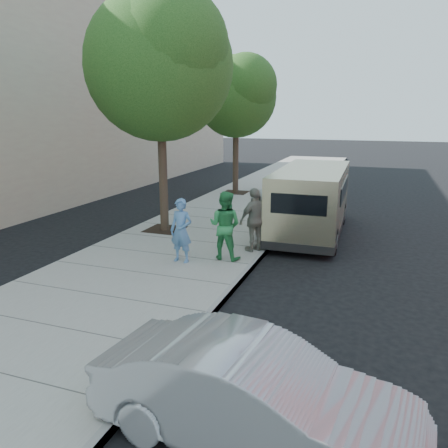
{
  "coord_description": "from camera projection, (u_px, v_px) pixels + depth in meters",
  "views": [
    {
      "loc": [
        4.41,
        -10.35,
        3.96
      ],
      "look_at": [
        0.6,
        0.25,
        1.1
      ],
      "focal_mm": 35.0,
      "sensor_mm": 36.0,
      "label": 1
    }
  ],
  "objects": [
    {
      "name": "ground",
      "position": [
        200.0,
        263.0,
        11.86
      ],
      "size": [
        120.0,
        120.0,
        0.0
      ],
      "primitive_type": "plane",
      "color": "black",
      "rests_on": "ground"
    },
    {
      "name": "sidewalk",
      "position": [
        167.0,
        257.0,
        12.17
      ],
      "size": [
        5.0,
        60.0,
        0.15
      ],
      "primitive_type": "cube",
      "color": "gray",
      "rests_on": "ground"
    },
    {
      "name": "curb_face",
      "position": [
        251.0,
        267.0,
        11.37
      ],
      "size": [
        0.12,
        60.0,
        0.16
      ],
      "primitive_type": "cube",
      "color": "gray",
      "rests_on": "ground"
    },
    {
      "name": "tree_near",
      "position": [
        160.0,
        60.0,
        13.43
      ],
      "size": [
        4.62,
        4.6,
        7.53
      ],
      "color": "black",
      "rests_on": "sidewalk"
    },
    {
      "name": "tree_far",
      "position": [
        237.0,
        93.0,
        20.52
      ],
      "size": [
        3.92,
        3.8,
        6.49
      ],
      "color": "black",
      "rests_on": "sidewalk"
    },
    {
      "name": "parking_meter",
      "position": [
        261.0,
        211.0,
        12.6
      ],
      "size": [
        0.32,
        0.13,
        1.5
      ],
      "rotation": [
        0.0,
        0.0,
        0.09
      ],
      "color": "gray",
      "rests_on": "sidewalk"
    },
    {
      "name": "van",
      "position": [
        312.0,
        200.0,
        14.49
      ],
      "size": [
        2.16,
        6.08,
        2.23
      ],
      "rotation": [
        0.0,
        0.0,
        0.02
      ],
      "color": "#C0B48A",
      "rests_on": "ground"
    },
    {
      "name": "sedan",
      "position": [
        253.0,
        397.0,
        5.23
      ],
      "size": [
        4.14,
        1.82,
        1.32
      ],
      "primitive_type": "imported",
      "rotation": [
        0.0,
        0.0,
        1.46
      ],
      "color": "#ACAEB3",
      "rests_on": "ground"
    },
    {
      "name": "person_officer",
      "position": [
        181.0,
        231.0,
        11.37
      ],
      "size": [
        0.64,
        0.44,
        1.69
      ],
      "primitive_type": "imported",
      "rotation": [
        0.0,
        0.0,
        -0.07
      ],
      "color": "#5787B9",
      "rests_on": "sidewalk"
    },
    {
      "name": "person_green_shirt",
      "position": [
        225.0,
        225.0,
        11.59
      ],
      "size": [
        0.94,
        0.76,
        1.84
      ],
      "primitive_type": "imported",
      "rotation": [
        0.0,
        0.0,
        3.07
      ],
      "color": "#2F8F4A",
      "rests_on": "sidewalk"
    },
    {
      "name": "person_gray_shirt",
      "position": [
        263.0,
        215.0,
        13.12
      ],
      "size": [
        0.97,
        0.92,
        1.67
      ],
      "primitive_type": "imported",
      "rotation": [
        0.0,
        0.0,
        3.82
      ],
      "color": "#ACACAF",
      "rests_on": "sidewalk"
    },
    {
      "name": "person_striped_polo",
      "position": [
        255.0,
        220.0,
        12.27
      ],
      "size": [
        0.97,
        1.13,
        1.81
      ],
      "primitive_type": "imported",
      "rotation": [
        0.0,
        0.0,
        4.11
      ],
      "color": "gray",
      "rests_on": "sidewalk"
    }
  ]
}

